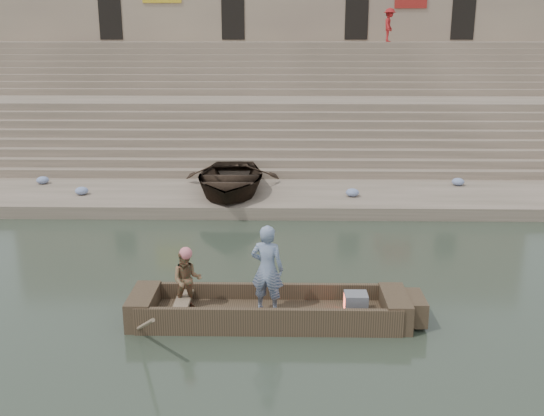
{
  "coord_description": "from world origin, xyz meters",
  "views": [
    {
      "loc": [
        0.89,
        -12.39,
        5.64
      ],
      "look_at": [
        0.61,
        2.51,
        1.4
      ],
      "focal_mm": 40.57,
      "sensor_mm": 36.0,
      "label": 1
    }
  ],
  "objects_px": {
    "television": "(355,303)",
    "beached_rowboat": "(229,179)",
    "main_rowboat": "(269,316)",
    "rowing_man": "(187,280)",
    "standing_man": "(267,269)",
    "pedestrian": "(389,25)"
  },
  "relations": [
    {
      "from": "main_rowboat",
      "to": "rowing_man",
      "type": "xyz_separation_m",
      "value": [
        -1.66,
        0.09,
        0.74
      ]
    },
    {
      "from": "television",
      "to": "pedestrian",
      "type": "distance_m",
      "value": 24.35
    },
    {
      "from": "pedestrian",
      "to": "standing_man",
      "type": "bearing_deg",
      "value": -178.68
    },
    {
      "from": "main_rowboat",
      "to": "beached_rowboat",
      "type": "xyz_separation_m",
      "value": [
        -1.55,
        8.88,
        0.78
      ]
    },
    {
      "from": "standing_man",
      "to": "beached_rowboat",
      "type": "xyz_separation_m",
      "value": [
        -1.52,
        8.87,
        -0.24
      ]
    },
    {
      "from": "beached_rowboat",
      "to": "pedestrian",
      "type": "bearing_deg",
      "value": 61.83
    },
    {
      "from": "main_rowboat",
      "to": "rowing_man",
      "type": "relative_size",
      "value": 3.97
    },
    {
      "from": "main_rowboat",
      "to": "pedestrian",
      "type": "bearing_deg",
      "value": 75.61
    },
    {
      "from": "standing_man",
      "to": "beached_rowboat",
      "type": "distance_m",
      "value": 9.0
    },
    {
      "from": "standing_man",
      "to": "beached_rowboat",
      "type": "height_order",
      "value": "standing_man"
    },
    {
      "from": "standing_man",
      "to": "television",
      "type": "height_order",
      "value": "standing_man"
    },
    {
      "from": "main_rowboat",
      "to": "standing_man",
      "type": "height_order",
      "value": "standing_man"
    },
    {
      "from": "television",
      "to": "beached_rowboat",
      "type": "xyz_separation_m",
      "value": [
        -3.29,
        8.88,
        0.47
      ]
    },
    {
      "from": "television",
      "to": "beached_rowboat",
      "type": "height_order",
      "value": "beached_rowboat"
    },
    {
      "from": "main_rowboat",
      "to": "rowing_man",
      "type": "height_order",
      "value": "rowing_man"
    },
    {
      "from": "standing_man",
      "to": "pedestrian",
      "type": "xyz_separation_m",
      "value": [
        6.01,
        23.29,
        4.95
      ]
    },
    {
      "from": "rowing_man",
      "to": "pedestrian",
      "type": "height_order",
      "value": "pedestrian"
    },
    {
      "from": "television",
      "to": "beached_rowboat",
      "type": "bearing_deg",
      "value": 110.33
    },
    {
      "from": "main_rowboat",
      "to": "standing_man",
      "type": "bearing_deg",
      "value": 162.61
    },
    {
      "from": "standing_man",
      "to": "beached_rowboat",
      "type": "bearing_deg",
      "value": -66.1
    },
    {
      "from": "main_rowboat",
      "to": "standing_man",
      "type": "relative_size",
      "value": 2.74
    },
    {
      "from": "standing_man",
      "to": "beached_rowboat",
      "type": "relative_size",
      "value": 0.38
    }
  ]
}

